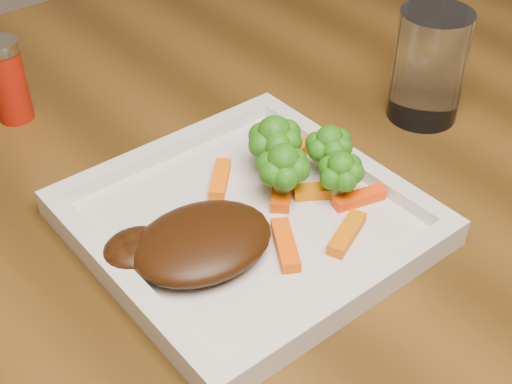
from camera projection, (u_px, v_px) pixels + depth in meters
plate at (247, 224)px, 0.63m from camera, size 0.27×0.27×0.01m
steak at (202, 242)px, 0.58m from camera, size 0.13×0.11×0.03m
broccoli_0 at (274, 142)px, 0.66m from camera, size 0.06×0.06×0.07m
broccoli_1 at (329, 146)px, 0.66m from camera, size 0.06×0.06×0.06m
broccoli_2 at (340, 173)px, 0.63m from camera, size 0.05×0.05×0.06m
broccoli_3 at (283, 171)px, 0.63m from camera, size 0.06×0.06×0.06m
carrot_0 at (347, 233)px, 0.60m from camera, size 0.06×0.03×0.01m
carrot_1 at (359, 198)px, 0.64m from camera, size 0.05×0.03×0.01m
carrot_2 at (285, 245)px, 0.59m from camera, size 0.04×0.06×0.01m
carrot_3 at (297, 150)px, 0.70m from camera, size 0.05×0.02×0.01m
carrot_4 at (220, 179)px, 0.66m from camera, size 0.05×0.05×0.01m
carrot_5 at (323, 191)px, 0.65m from camera, size 0.05×0.04×0.01m
carrot_6 at (282, 187)px, 0.65m from camera, size 0.06×0.06×0.01m
spice_shaker at (8, 81)px, 0.75m from camera, size 0.04×0.04×0.09m
drinking_glass at (429, 66)px, 0.74m from camera, size 0.09×0.09×0.12m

